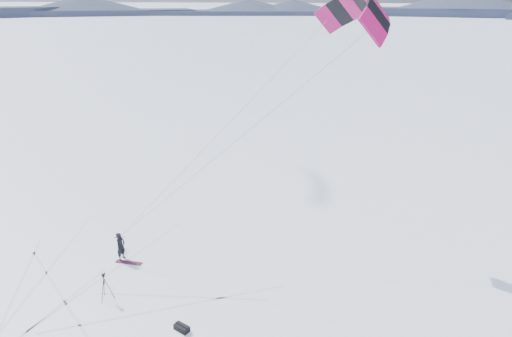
% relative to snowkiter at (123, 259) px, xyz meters
% --- Properties ---
extents(ground, '(1800.00, 1800.00, 0.00)m').
position_rel_snowkiter_xyz_m(ground, '(0.65, -3.71, 0.00)').
color(ground, white).
extents(horizon_hills, '(704.00, 704.42, 8.12)m').
position_rel_snowkiter_xyz_m(horizon_hills, '(0.65, -3.71, 3.17)').
color(horizon_hills, '#21273D').
rests_on(horizon_hills, ground).
extents(snow_tracks, '(17.62, 10.25, 0.01)m').
position_rel_snowkiter_xyz_m(snow_tracks, '(0.98, -3.70, 0.00)').
color(snow_tracks, '#ADBFE1').
rests_on(snow_tracks, ground).
extents(snowkiter, '(0.46, 0.64, 1.62)m').
position_rel_snowkiter_xyz_m(snowkiter, '(0.00, 0.00, 0.00)').
color(snowkiter, black).
rests_on(snowkiter, ground).
extents(snowboard, '(1.49, 0.31, 0.04)m').
position_rel_snowkiter_xyz_m(snowboard, '(0.52, -0.24, 0.02)').
color(snowboard, maroon).
rests_on(snowboard, ground).
extents(tripod, '(0.65, 0.62, 1.42)m').
position_rel_snowkiter_xyz_m(tripod, '(0.96, -3.17, 0.91)').
color(tripod, black).
rests_on(tripod, ground).
extents(gear_bag_b, '(0.76, 0.57, 0.32)m').
position_rel_snowkiter_xyz_m(gear_bag_b, '(5.22, -4.31, 0.14)').
color(gear_bag_b, black).
rests_on(gear_bag_b, ground).
extents(power_kite, '(13.14, 7.66, 12.35)m').
position_rel_snowkiter_xyz_m(power_kite, '(11.49, 4.37, 12.67)').
color(power_kite, '#AC1155').
rests_on(power_kite, ground).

